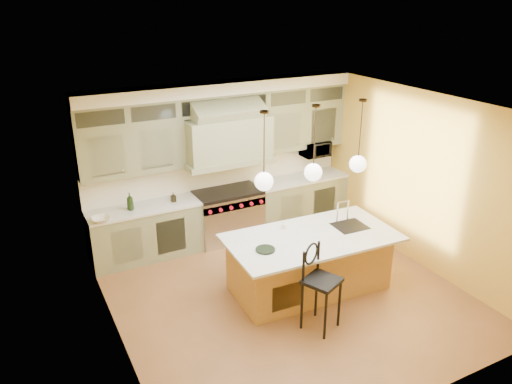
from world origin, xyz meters
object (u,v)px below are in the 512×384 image
range (228,214)px  microwave (315,149)px  kitchen_island (309,261)px  counter_stool (320,282)px

range → microwave: 2.18m
microwave → kitchen_island: bearing=-124.8°
range → kitchen_island: bearing=-79.2°
range → microwave: (1.95, 0.11, 0.96)m
range → counter_stool: bearing=-90.3°
range → counter_stool: size_ratio=0.97×
kitchen_island → counter_stool: bearing=-113.1°
range → kitchen_island: kitchen_island is taller
counter_stool → microwave: 3.74m
microwave → counter_stool: bearing=-122.4°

